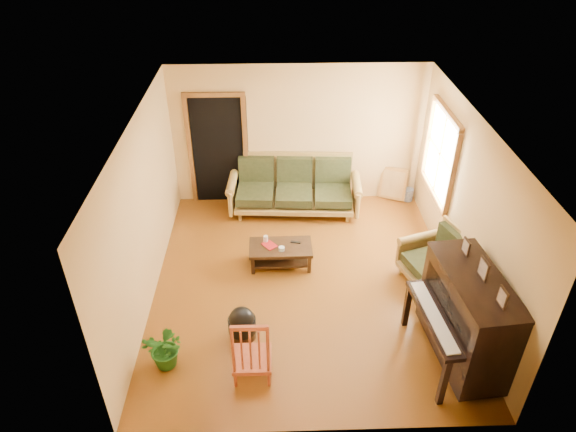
{
  "coord_description": "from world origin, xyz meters",
  "views": [
    {
      "loc": [
        -0.44,
        -5.94,
        5.18
      ],
      "look_at": [
        -0.25,
        0.2,
        1.1
      ],
      "focal_mm": 32.0,
      "sensor_mm": 36.0,
      "label": 1
    }
  ],
  "objects_px": {
    "piano": "(466,319)",
    "footstool": "(242,327)",
    "sofa": "(294,187)",
    "red_chair": "(251,344)",
    "potted_plant": "(166,348)",
    "coffee_table": "(281,255)",
    "ceramic_crock": "(408,194)",
    "armchair": "(434,258)"
  },
  "relations": [
    {
      "from": "coffee_table",
      "to": "red_chair",
      "type": "bearing_deg",
      "value": -100.28
    },
    {
      "from": "piano",
      "to": "sofa",
      "type": "bearing_deg",
      "value": 113.23
    },
    {
      "from": "sofa",
      "to": "coffee_table",
      "type": "relative_size",
      "value": 2.38
    },
    {
      "from": "coffee_table",
      "to": "piano",
      "type": "relative_size",
      "value": 0.66
    },
    {
      "from": "coffee_table",
      "to": "armchair",
      "type": "xyz_separation_m",
      "value": [
        2.26,
        -0.5,
        0.28
      ]
    },
    {
      "from": "coffee_table",
      "to": "ceramic_crock",
      "type": "relative_size",
      "value": 4.09
    },
    {
      "from": "red_chair",
      "to": "ceramic_crock",
      "type": "bearing_deg",
      "value": 54.79
    },
    {
      "from": "piano",
      "to": "red_chair",
      "type": "relative_size",
      "value": 1.48
    },
    {
      "from": "piano",
      "to": "footstool",
      "type": "bearing_deg",
      "value": 165.28
    },
    {
      "from": "sofa",
      "to": "ceramic_crock",
      "type": "height_order",
      "value": "sofa"
    },
    {
      "from": "footstool",
      "to": "potted_plant",
      "type": "height_order",
      "value": "potted_plant"
    },
    {
      "from": "footstool",
      "to": "coffee_table",
      "type": "bearing_deg",
      "value": 70.46
    },
    {
      "from": "piano",
      "to": "potted_plant",
      "type": "bearing_deg",
      "value": 174.41
    },
    {
      "from": "potted_plant",
      "to": "red_chair",
      "type": "bearing_deg",
      "value": -8.57
    },
    {
      "from": "coffee_table",
      "to": "red_chair",
      "type": "relative_size",
      "value": 0.97
    },
    {
      "from": "piano",
      "to": "red_chair",
      "type": "distance_m",
      "value": 2.64
    },
    {
      "from": "armchair",
      "to": "piano",
      "type": "distance_m",
      "value": 1.47
    },
    {
      "from": "footstool",
      "to": "ceramic_crock",
      "type": "height_order",
      "value": "footstool"
    },
    {
      "from": "ceramic_crock",
      "to": "red_chair",
      "type": "bearing_deg",
      "value": -125.37
    },
    {
      "from": "red_chair",
      "to": "potted_plant",
      "type": "xyz_separation_m",
      "value": [
        -1.07,
        0.16,
        -0.21
      ]
    },
    {
      "from": "potted_plant",
      "to": "armchair",
      "type": "bearing_deg",
      "value": 21.58
    },
    {
      "from": "armchair",
      "to": "potted_plant",
      "type": "xyz_separation_m",
      "value": [
        -3.72,
        -1.47,
        -0.16
      ]
    },
    {
      "from": "armchair",
      "to": "footstool",
      "type": "xyz_separation_m",
      "value": [
        -2.8,
        -1.02,
        -0.28
      ]
    },
    {
      "from": "piano",
      "to": "footstool",
      "type": "distance_m",
      "value": 2.85
    },
    {
      "from": "sofa",
      "to": "red_chair",
      "type": "xyz_separation_m",
      "value": [
        -0.66,
        -3.71,
        0.0
      ]
    },
    {
      "from": "sofa",
      "to": "red_chair",
      "type": "height_order",
      "value": "red_chair"
    },
    {
      "from": "potted_plant",
      "to": "coffee_table",
      "type": "bearing_deg",
      "value": 53.59
    },
    {
      "from": "red_chair",
      "to": "potted_plant",
      "type": "bearing_deg",
      "value": 171.59
    },
    {
      "from": "ceramic_crock",
      "to": "potted_plant",
      "type": "distance_m",
      "value": 5.5
    },
    {
      "from": "armchair",
      "to": "ceramic_crock",
      "type": "bearing_deg",
      "value": 66.41
    },
    {
      "from": "ceramic_crock",
      "to": "potted_plant",
      "type": "xyz_separation_m",
      "value": [
        -3.92,
        -3.85,
        0.17
      ]
    },
    {
      "from": "sofa",
      "to": "armchair",
      "type": "distance_m",
      "value": 2.87
    },
    {
      "from": "piano",
      "to": "coffee_table",
      "type": "bearing_deg",
      "value": 132.95
    },
    {
      "from": "sofa",
      "to": "footstool",
      "type": "bearing_deg",
      "value": -101.35
    },
    {
      "from": "sofa",
      "to": "potted_plant",
      "type": "bearing_deg",
      "value": -112.61
    },
    {
      "from": "coffee_table",
      "to": "footstool",
      "type": "height_order",
      "value": "same"
    },
    {
      "from": "armchair",
      "to": "piano",
      "type": "bearing_deg",
      "value": -109.69
    },
    {
      "from": "sofa",
      "to": "footstool",
      "type": "xyz_separation_m",
      "value": [
        -0.82,
        -3.09,
        -0.32
      ]
    },
    {
      "from": "footstool",
      "to": "red_chair",
      "type": "distance_m",
      "value": 0.71
    },
    {
      "from": "piano",
      "to": "potted_plant",
      "type": "xyz_separation_m",
      "value": [
        -3.7,
        -0.02,
        -0.37
      ]
    },
    {
      "from": "sofa",
      "to": "potted_plant",
      "type": "relative_size",
      "value": 3.99
    },
    {
      "from": "armchair",
      "to": "piano",
      "type": "relative_size",
      "value": 0.61
    }
  ]
}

